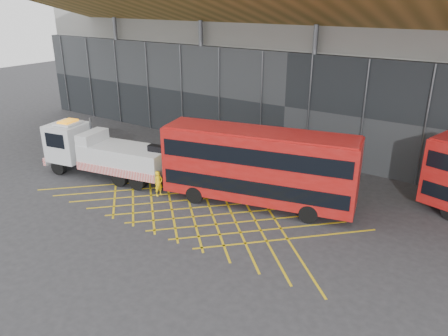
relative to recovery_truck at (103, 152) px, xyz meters
The scene contains 6 objects.
ground_plane 6.76m from the recovery_truck, ahead, with size 120.00×120.00×0.00m, color #2A2A2C.
road_markings 8.31m from the recovery_truck, ahead, with size 19.96×7.16×0.01m.
construction_building 20.96m from the recovery_truck, 64.65° to the left, with size 55.00×23.97×18.00m.
recovery_truck is the anchor object (origin of this frame).
bus_towed 11.37m from the recovery_truck, 10.42° to the left, with size 11.74×5.10×4.66m.
worker 5.41m from the recovery_truck, ahead, with size 0.60×0.39×1.64m, color yellow.
Camera 1 is at (16.30, -18.33, 11.84)m, focal length 35.00 mm.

